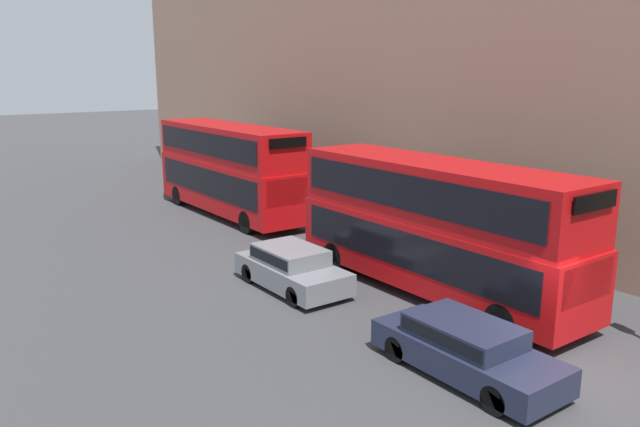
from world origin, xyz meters
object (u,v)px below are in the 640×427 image
bus_second_in_queue (229,166)px  pedestrian (354,212)px  car_hatchback (292,267)px  bus_leading (435,222)px  car_dark_sedan (466,347)px

bus_second_in_queue → pedestrian: size_ratio=5.98×
bus_second_in_queue → car_hatchback: size_ratio=2.46×
pedestrian → bus_leading: bearing=-111.3°
car_hatchback → car_dark_sedan: bearing=-90.0°
car_dark_sedan → car_hatchback: bearing=90.0°
pedestrian → car_hatchback: bearing=-143.8°
car_dark_sedan → car_hatchback: size_ratio=1.09×
bus_leading → car_hatchback: bearing=139.4°
bus_leading → car_hatchback: (-3.40, 2.92, -1.58)m
bus_leading → car_dark_sedan: bearing=-128.2°
bus_leading → pedestrian: bearing=68.7°
bus_second_in_queue → car_dark_sedan: (-3.40, -17.73, -1.70)m
bus_leading → pedestrian: bus_leading is taller
car_hatchback → pedestrian: (6.35, 4.65, 0.08)m
bus_leading → pedestrian: (2.95, 7.57, -1.50)m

